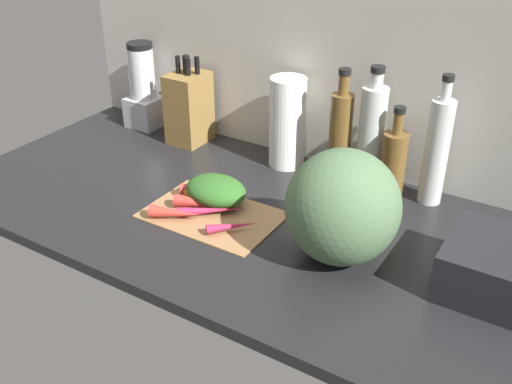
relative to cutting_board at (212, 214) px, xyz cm
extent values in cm
cube|color=black|center=(7.20, 7.04, -1.90)|extent=(170.00, 80.00, 3.00)
cube|color=#BCB7AD|center=(7.20, 45.54, 29.60)|extent=(170.00, 3.00, 60.00)
cube|color=#997047|center=(0.00, 0.00, 0.00)|extent=(34.62, 23.32, 0.80)
cone|color=orange|center=(-4.11, 3.65, 1.66)|extent=(15.99, 2.70, 2.51)
cone|color=red|center=(-8.41, 7.26, 2.10)|extent=(11.33, 10.54, 3.40)
cone|color=red|center=(-6.48, -7.26, 2.10)|extent=(13.57, 8.25, 3.41)
cone|color=#B2264C|center=(9.00, -4.13, 1.60)|extent=(10.70, 10.89, 2.40)
cone|color=#B2264C|center=(0.18, -0.79, 1.67)|extent=(15.34, 12.68, 2.55)
cone|color=red|center=(-4.57, 3.79, 1.55)|extent=(10.27, 9.65, 2.29)
cone|color=red|center=(-3.48, 0.23, 2.16)|extent=(15.17, 8.05, 3.51)
ellipsoid|color=#2D6023|center=(-2.39, 5.23, 4.02)|extent=(17.12, 13.17, 7.24)
ellipsoid|color=#4C6B47|center=(35.76, 0.84, 13.04)|extent=(26.19, 25.99, 26.88)
cube|color=olive|center=(-33.74, 34.84, 11.01)|extent=(10.73, 13.23, 22.83)
cylinder|color=black|center=(-36.56, 34.12, 25.18)|extent=(1.52, 1.52, 5.50)
cylinder|color=black|center=(-34.68, 35.90, 25.18)|extent=(2.17, 2.17, 5.50)
cylinder|color=black|center=(-32.80, 34.11, 25.18)|extent=(1.96, 1.96, 5.50)
cylinder|color=black|center=(-30.92, 36.57, 25.18)|extent=(1.59, 1.59, 5.50)
cube|color=#B2B2B7|center=(-54.85, 37.26, 4.70)|extent=(11.13, 11.13, 10.19)
cylinder|color=silver|center=(-54.85, 37.26, 18.33)|extent=(8.35, 8.35, 17.08)
cylinder|color=black|center=(-54.85, 37.26, 27.77)|extent=(8.52, 8.52, 1.80)
cylinder|color=white|center=(1.56, 36.54, 13.21)|extent=(10.69, 10.69, 27.22)
cylinder|color=brown|center=(19.50, 34.40, 12.81)|extent=(6.32, 6.32, 26.42)
cylinder|color=brown|center=(19.50, 34.40, 28.79)|extent=(2.96, 2.96, 5.54)
cylinder|color=black|center=(19.50, 34.40, 32.37)|extent=(3.40, 3.40, 1.60)
cylinder|color=silver|center=(28.01, 35.71, 14.36)|extent=(7.17, 7.17, 29.53)
cylinder|color=silver|center=(28.01, 35.71, 31.19)|extent=(3.32, 3.32, 4.13)
cylinder|color=black|center=(28.01, 35.71, 34.06)|extent=(3.81, 3.81, 1.60)
cylinder|color=brown|center=(35.62, 33.82, 9.07)|extent=(6.78, 6.78, 18.93)
cylinder|color=brown|center=(35.62, 33.82, 21.47)|extent=(2.72, 2.72, 5.87)
cylinder|color=black|center=(35.62, 33.82, 25.21)|extent=(3.12, 3.12, 1.60)
cylinder|color=silver|center=(45.46, 37.67, 14.02)|extent=(6.33, 6.33, 28.84)
cylinder|color=silver|center=(45.46, 37.67, 30.98)|extent=(2.63, 2.63, 5.09)
cylinder|color=black|center=(45.46, 37.67, 34.33)|extent=(3.02, 3.02, 1.60)
cube|color=black|center=(71.70, 6.96, 5.24)|extent=(26.52, 22.30, 11.28)
camera|label=1|loc=(79.59, -106.04, 80.84)|focal=41.63mm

